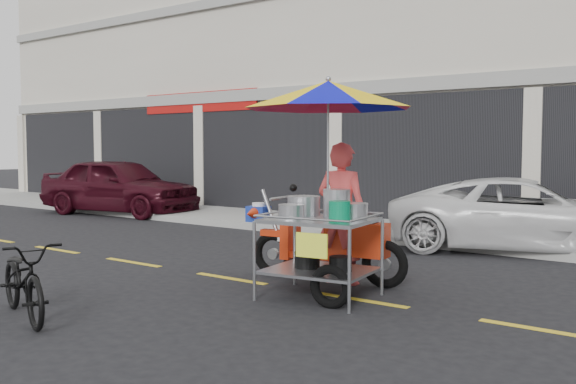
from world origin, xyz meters
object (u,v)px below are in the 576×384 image
Objects in this scene: maroon_sedan at (119,186)px; white_pickup at (524,215)px; food_vendor_rig at (330,158)px; near_bicycle at (24,279)px.

maroon_sedan is 10.32m from white_pickup.
white_pickup is at bearing -97.66° from maroon_sedan.
food_vendor_rig reaches higher than white_pickup.
maroon_sedan is 10.43m from near_bicycle.
white_pickup is (10.31, 0.30, -0.13)m from maroon_sedan.
white_pickup is 4.74m from food_vendor_rig.
near_bicycle is at bearing 142.19° from white_pickup.
white_pickup reaches higher than near_bicycle.
near_bicycle is at bearing -142.74° from maroon_sedan.
near_bicycle is 3.65m from food_vendor_rig.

